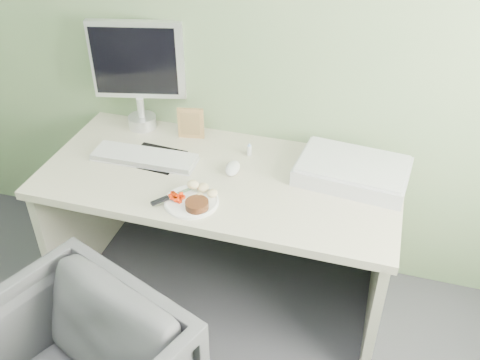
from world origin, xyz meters
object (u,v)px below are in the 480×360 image
(desk, at_px, (220,206))
(monitor, at_px, (138,69))
(scanner, at_px, (352,171))
(plate, at_px, (191,202))

(desk, relative_size, monitor, 2.95)
(scanner, relative_size, monitor, 0.87)
(scanner, bearing_deg, plate, -143.47)
(scanner, bearing_deg, desk, -160.67)
(plate, xyz_separation_m, monitor, (-0.46, 0.54, 0.30))
(desk, relative_size, scanner, 3.37)
(monitor, bearing_deg, plate, -62.80)
(plate, distance_m, monitor, 0.78)
(scanner, height_order, monitor, monitor)
(scanner, bearing_deg, monitor, 176.50)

